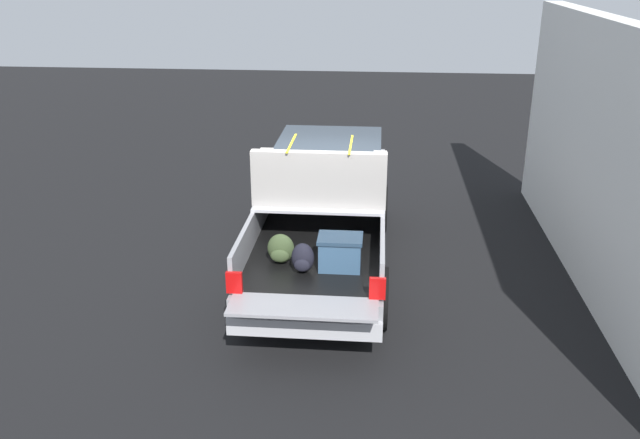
% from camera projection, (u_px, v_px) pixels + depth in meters
% --- Properties ---
extents(ground_plane, '(40.00, 40.00, 0.00)m').
position_uv_depth(ground_plane, '(323.00, 268.00, 10.98)').
color(ground_plane, black).
extents(pickup_truck, '(6.05, 2.06, 2.23)m').
position_uv_depth(pickup_truck, '(325.00, 205.00, 10.96)').
color(pickup_truck, gray).
rests_on(pickup_truck, ground_plane).
extents(building_facade, '(8.67, 0.36, 3.96)m').
position_uv_depth(building_facade, '(605.00, 162.00, 9.75)').
color(building_facade, white).
rests_on(building_facade, ground_plane).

